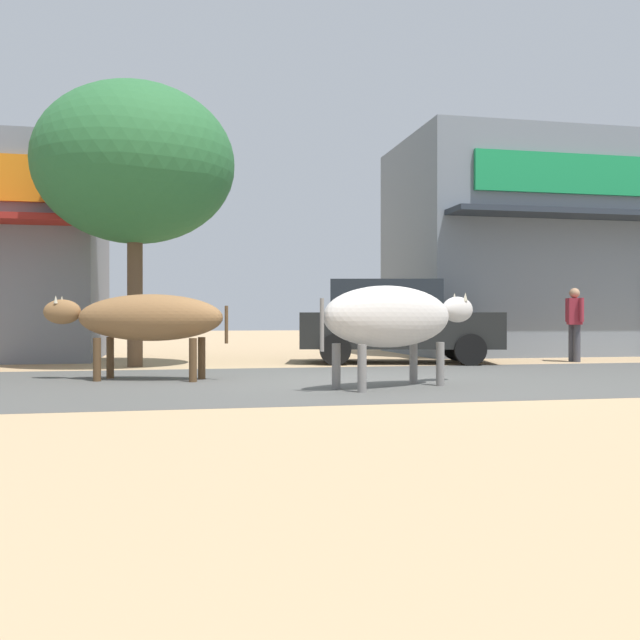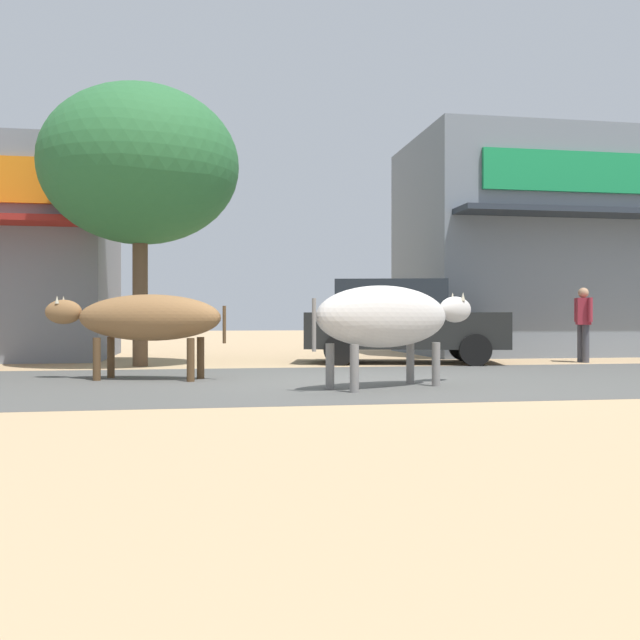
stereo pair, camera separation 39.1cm
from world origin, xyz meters
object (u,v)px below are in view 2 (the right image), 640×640
parked_hatchback_car (400,321)px  pedestrian_by_shop (583,319)px  cow_near_brown (145,318)px  cow_far_dark (388,317)px  roadside_tree (140,166)px

parked_hatchback_car → pedestrian_by_shop: bearing=-7.2°
cow_near_brown → cow_far_dark: (3.17, -1.72, 0.02)m
parked_hatchback_car → cow_near_brown: size_ratio=1.55×
roadside_tree → cow_near_brown: size_ratio=1.93×
parked_hatchback_car → cow_far_dark: parked_hatchback_car is taller
roadside_tree → cow_near_brown: bearing=-84.2°
parked_hatchback_car → cow_far_dark: (-1.56, -4.79, 0.06)m
cow_near_brown → pedestrian_by_shop: (8.41, 2.61, -0.02)m
roadside_tree → parked_hatchback_car: bearing=1.7°
cow_near_brown → cow_far_dark: 3.60m
parked_hatchback_car → cow_far_dark: 5.04m
roadside_tree → pedestrian_by_shop: bearing=-2.1°
roadside_tree → pedestrian_by_shop: 9.16m
roadside_tree → parked_hatchback_car: size_ratio=1.24×
parked_hatchback_car → cow_near_brown: parked_hatchback_car is taller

